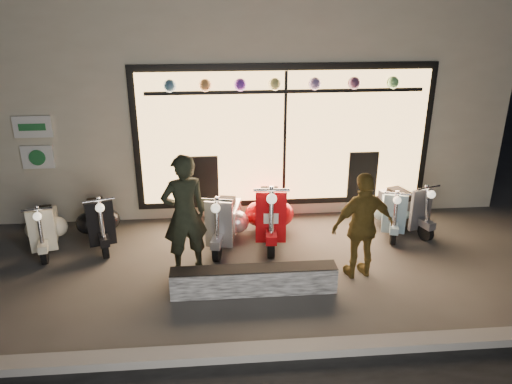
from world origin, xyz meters
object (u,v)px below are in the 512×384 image
woman (363,226)px  scooter_silver (225,219)px  scooter_red (270,212)px  man (184,214)px  graffiti_barrier (254,280)px

woman → scooter_silver: bearing=-43.7°
scooter_silver → scooter_red: scooter_red is taller
scooter_silver → man: size_ratio=0.75×
graffiti_barrier → scooter_red: size_ratio=1.51×
man → scooter_silver: bearing=-141.4°
scooter_red → man: man is taller
woman → scooter_red: bearing=-60.5°
graffiti_barrier → scooter_silver: 1.71m
graffiti_barrier → scooter_silver: scooter_silver is taller
graffiti_barrier → scooter_red: 1.87m
woman → graffiti_barrier: bearing=1.7°
scooter_red → woman: 1.93m
scooter_silver → graffiti_barrier: bearing=-65.6°
scooter_red → man: size_ratio=0.84×
scooter_red → man: (-1.41, -1.07, 0.49)m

